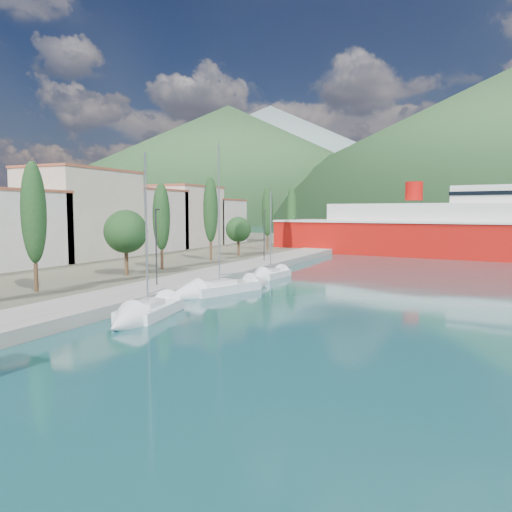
% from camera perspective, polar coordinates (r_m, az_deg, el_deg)
% --- Properties ---
extents(ground, '(1400.00, 1400.00, 0.00)m').
position_cam_1_polar(ground, '(138.99, 18.16, 2.11)').
color(ground, '#174A4D').
extents(quay, '(5.00, 88.00, 0.80)m').
position_cam_1_polar(quay, '(50.28, -3.78, -2.04)').
color(quay, gray).
rests_on(quay, ground).
extents(land_strip, '(70.00, 148.00, 0.70)m').
position_cam_1_polar(land_strip, '(82.03, -24.43, 0.25)').
color(land_strip, '#565644').
rests_on(land_strip, ground).
extents(town_buildings, '(9.20, 69.20, 11.30)m').
position_cam_1_polar(town_buildings, '(71.93, -16.07, 4.05)').
color(town_buildings, beige).
rests_on(town_buildings, land_strip).
extents(tree_row, '(4.00, 64.14, 10.14)m').
position_cam_1_polar(tree_row, '(56.76, -7.64, 4.16)').
color(tree_row, '#47301E').
rests_on(tree_row, land_strip).
extents(lamp_posts, '(0.15, 46.37, 6.06)m').
position_cam_1_polar(lamp_posts, '(39.75, -11.95, 1.31)').
color(lamp_posts, '#2D2D33').
rests_on(lamp_posts, quay).
extents(sailboat_near, '(3.70, 8.08, 11.19)m').
position_cam_1_polar(sailboat_near, '(31.07, -13.47, -6.80)').
color(sailboat_near, silver).
rests_on(sailboat_near, ground).
extents(sailboat_mid, '(5.37, 9.32, 13.04)m').
position_cam_1_polar(sailboat_mid, '(39.84, -6.11, -4.06)').
color(sailboat_mid, silver).
rests_on(sailboat_mid, ground).
extents(sailboat_far, '(2.69, 6.63, 9.49)m').
position_cam_1_polar(sailboat_far, '(49.12, 0.98, -2.34)').
color(sailboat_far, silver).
rests_on(sailboat_far, ground).
extents(ferry, '(60.65, 20.77, 11.81)m').
position_cam_1_polar(ferry, '(79.34, 23.40, 2.48)').
color(ferry, '#B50F0B').
rests_on(ferry, ground).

